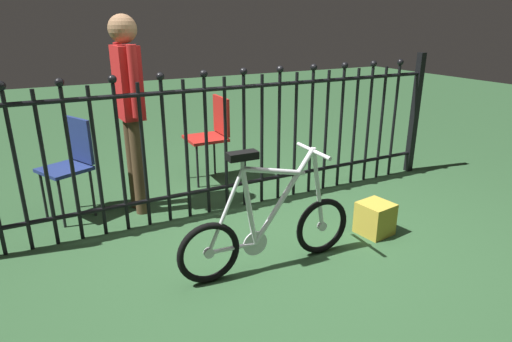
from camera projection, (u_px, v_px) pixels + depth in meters
The scene contains 7 objects.
ground_plane at pixel (287, 242), 3.42m from camera, with size 20.00×20.00×0.00m, color #2A4D2C.
iron_fence at pixel (233, 137), 3.85m from camera, with size 4.40×0.07×1.34m.
bicycle at pixel (269, 228), 3.00m from camera, with size 1.33×0.40×0.88m.
chair_navy at pixel (72, 159), 3.75m from camera, with size 0.49×0.49×0.87m.
chair_red at pixel (212, 131), 4.60m from camera, with size 0.40×0.40×0.91m.
person_visitor at pixel (129, 98), 3.68m from camera, with size 0.23×0.48×1.72m.
display_crate at pixel (375, 218), 3.53m from camera, with size 0.25×0.25×0.27m, color #B29933.
Camera 1 is at (-1.62, -2.58, 1.68)m, focal length 30.23 mm.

